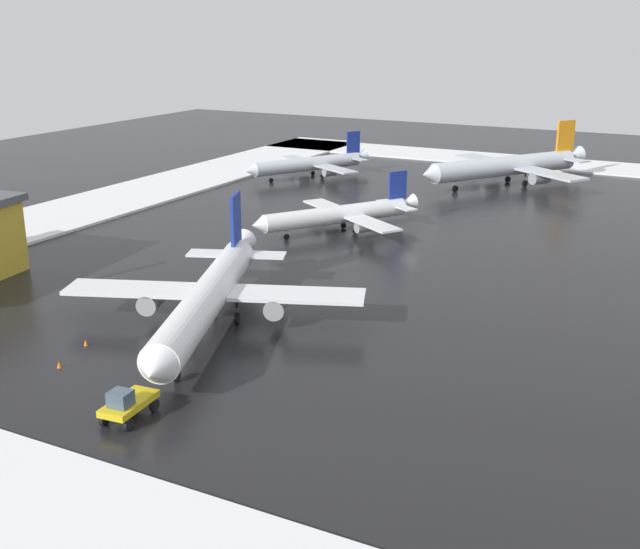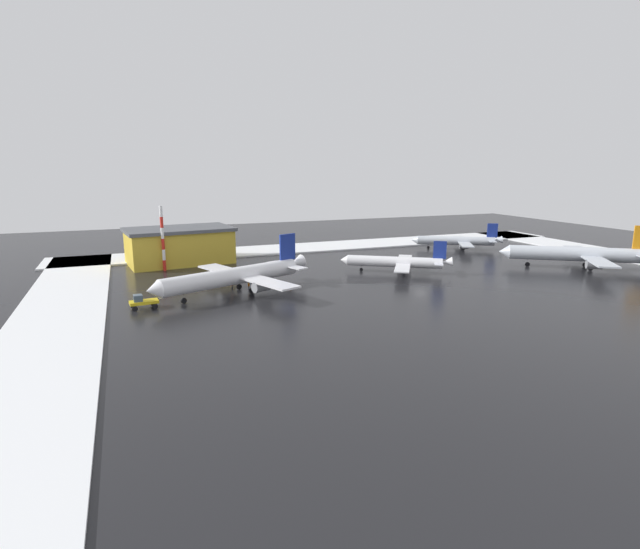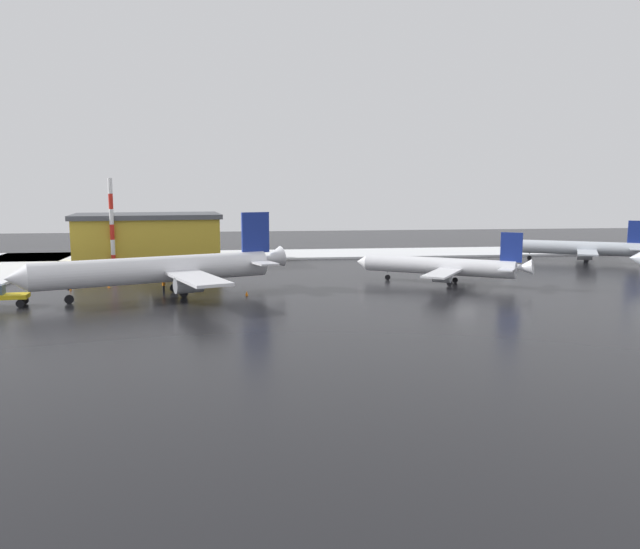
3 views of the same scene
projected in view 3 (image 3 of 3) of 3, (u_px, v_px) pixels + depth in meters
name	position (u px, v px, depth m)	size (l,w,h in m)	color
ground_plane	(466.00, 296.00, 77.39)	(240.00, 240.00, 0.00)	black
snow_bank_far	(378.00, 253.00, 126.46)	(152.00, 16.00, 0.36)	white
airplane_parked_starboard	(162.00, 269.00, 76.83)	(32.74, 27.70, 10.13)	white
airplane_distant_tail	(442.00, 266.00, 86.93)	(22.12, 19.00, 7.46)	white
airplane_foreground_jet	(577.00, 248.00, 112.72)	(23.47, 20.05, 7.63)	silver
pushback_tug	(4.00, 295.00, 70.27)	(4.78, 2.66, 2.50)	gold
ground_crew_beside_wing	(186.00, 286.00, 78.74)	(0.36, 0.36, 1.71)	black
ground_crew_mid_apron	(164.00, 285.00, 79.99)	(0.36, 0.36, 1.71)	black
antenna_mast	(112.00, 224.00, 100.93)	(0.70, 0.70, 14.87)	red
cargo_hangar	(148.00, 238.00, 110.11)	(26.70, 18.05, 8.80)	gold
traffic_cone_near_nose	(247.00, 293.00, 77.68)	(0.36, 0.36, 0.55)	orange
traffic_cone_mid_line	(70.00, 288.00, 81.70)	(0.36, 0.36, 0.55)	orange
traffic_cone_wingtip_side	(109.00, 286.00, 83.70)	(0.36, 0.36, 0.55)	orange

